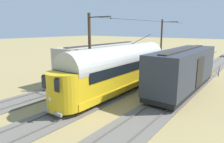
# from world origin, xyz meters

# --- Properties ---
(ground_plane) EXTENTS (220.00, 220.00, 0.00)m
(ground_plane) POSITION_xyz_m (0.00, 0.00, 0.00)
(ground_plane) COLOR #9E8956
(track_streetcar_siding) EXTENTS (2.80, 80.00, 0.18)m
(track_streetcar_siding) POSITION_xyz_m (-4.82, -0.31, 0.05)
(track_streetcar_siding) COLOR #666059
(track_streetcar_siding) RESTS_ON ground
(track_adjacent_siding) EXTENTS (2.80, 80.00, 0.18)m
(track_adjacent_siding) POSITION_xyz_m (0.00, -0.31, 0.05)
(track_adjacent_siding) COLOR #666059
(track_adjacent_siding) RESTS_ON ground
(track_third_siding) EXTENTS (2.80, 80.00, 0.18)m
(track_third_siding) POSITION_xyz_m (4.82, -0.31, 0.05)
(track_third_siding) COLOR #666059
(track_third_siding) RESTS_ON ground
(vintage_streetcar) EXTENTS (2.65, 15.72, 5.05)m
(vintage_streetcar) POSITION_xyz_m (0.00, 1.59, 2.25)
(vintage_streetcar) COLOR gold
(vintage_streetcar) RESTS_ON ground
(boxcar_adjacent) EXTENTS (2.96, 13.16, 3.85)m
(boxcar_adjacent) POSITION_xyz_m (4.82, -2.07, 2.16)
(boxcar_adjacent) COLOR #B2A893
(boxcar_adjacent) RESTS_ON ground
(boxcar_far_siding) EXTENTS (2.96, 11.54, 3.85)m
(boxcar_far_siding) POSITION_xyz_m (-4.83, -1.77, 2.16)
(boxcar_far_siding) COLOR #2D333D
(boxcar_far_siding) RESTS_ON ground
(catenary_pole_foreground) EXTENTS (2.69, 0.28, 7.21)m
(catenary_pole_foreground) POSITION_xyz_m (2.40, -13.59, 3.76)
(catenary_pole_foreground) COLOR #423323
(catenary_pole_foreground) RESTS_ON ground
(catenary_pole_mid_near) EXTENTS (2.69, 0.28, 7.21)m
(catenary_pole_mid_near) POSITION_xyz_m (2.40, 2.96, 3.76)
(catenary_pole_mid_near) COLOR #423323
(catenary_pole_mid_near) RESTS_ON ground
(overhead_wire_run) EXTENTS (2.48, 20.55, 0.18)m
(overhead_wire_run) POSITION_xyz_m (0.09, -5.91, 6.67)
(overhead_wire_run) COLOR black
(overhead_wire_run) RESTS_ON ground
(switch_stand) EXTENTS (0.50, 0.30, 1.24)m
(switch_stand) POSITION_xyz_m (-6.50, -10.60, 0.70)
(switch_stand) COLOR black
(switch_stand) RESTS_ON ground
(track_end_bumper) EXTENTS (1.80, 0.60, 0.80)m
(track_end_bumper) POSITION_xyz_m (-4.82, -10.82, 0.40)
(track_end_bumper) COLOR #B2A519
(track_end_bumper) RESTS_ON ground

